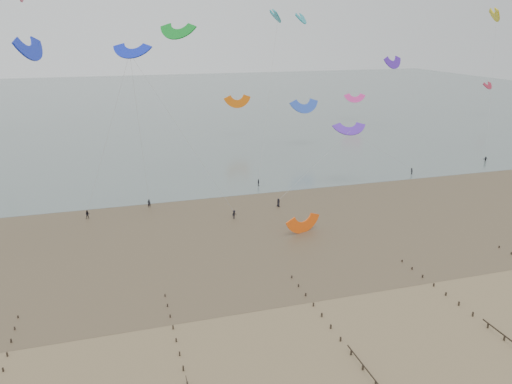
# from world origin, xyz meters

# --- Properties ---
(ground) EXTENTS (500.00, 500.00, 0.00)m
(ground) POSITION_xyz_m (0.00, 0.00, 0.00)
(ground) COLOR brown
(ground) RESTS_ON ground
(sea_and_shore) EXTENTS (500.00, 665.00, 0.03)m
(sea_and_shore) POSITION_xyz_m (-4.08, 34.40, 0.01)
(sea_and_shore) COLOR #475654
(sea_and_shore) RESTS_ON ground
(kitesurfer_lead) EXTENTS (0.65, 0.45, 1.74)m
(kitesurfer_lead) POSITION_xyz_m (-12.80, 47.94, 0.87)
(kitesurfer_lead) COLOR black
(kitesurfer_lead) RESTS_ON ground
(kitesurfers) EXTENTS (147.27, 21.84, 1.69)m
(kitesurfers) POSITION_xyz_m (16.50, 48.36, 0.81)
(kitesurfers) COLOR black
(kitesurfers) RESTS_ON ground
(grounded_kite) EXTENTS (7.28, 6.42, 3.36)m
(grounded_kite) POSITION_xyz_m (11.85, 27.25, 0.00)
(grounded_kite) COLOR #FF5710
(grounded_kite) RESTS_ON ground
(kites_airborne) EXTENTS (256.13, 111.59, 40.60)m
(kites_airborne) POSITION_xyz_m (-8.49, 91.57, 21.55)
(kites_airborne) COLOR #1227CA
(kites_airborne) RESTS_ON ground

